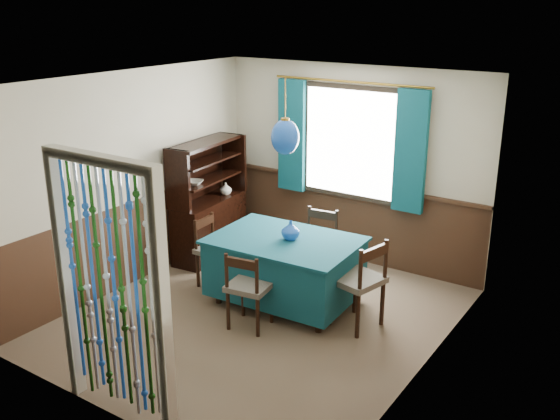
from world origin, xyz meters
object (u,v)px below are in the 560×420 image
Objects in this scene: dining_table at (285,266)px; chair_left at (214,249)px; bowl_shelf at (194,182)px; sideboard at (209,216)px; pendant_lamp at (285,137)px; vase_table at (291,231)px; chair_far at (317,245)px; chair_near at (248,287)px; chair_right at (360,281)px; vase_sideboard at (226,188)px.

chair_left is at bearing -179.52° from dining_table.
bowl_shelf is at bearing 166.12° from dining_table.
pendant_lamp is at bearing -26.30° from sideboard.
chair_left is 4.32× the size of vase_table.
vase_table is (1.01, 0.09, 0.41)m from chair_left.
bowl_shelf reaches higher than chair_left.
vase_table reaches higher than chair_left.
chair_far is 0.57× the size of sideboard.
bowl_shelf is at bearing 138.90° from chair_near.
pendant_lamp reaches higher than dining_table.
chair_right is 4.03× the size of bowl_shelf.
pendant_lamp is 1.76m from bowl_shelf.
sideboard is (-1.60, 0.61, 0.11)m from dining_table.
bowl_shelf is at bearing -125.37° from chair_left.
chair_far is 4.56× the size of vase_table.
sideboard is at bearing -140.02° from chair_left.
sideboard reaches higher than chair_near.
vase_table is 1.63m from bowl_shelf.
bowl_shelf is (-0.58, 0.36, 0.64)m from chair_left.
chair_near is 1.93m from bowl_shelf.
pendant_lamp reaches higher than chair_left.
bowl_shelf reaches higher than chair_right.
chair_near reaches higher than chair_left.
chair_left is 1.09m from vase_table.
vase_sideboard is (0.00, 0.61, -0.22)m from bowl_shelf.
chair_far reaches higher than dining_table.
chair_near is at bearing 83.33° from chair_far.
chair_right reaches higher than chair_left.
pendant_lamp is 1.03m from vase_table.
chair_left is (-0.96, 0.62, -0.01)m from chair_near.
chair_far is 0.77m from vase_table.
chair_near is 1.14m from chair_right.
vase_sideboard is at bearing 151.10° from vase_table.
sideboard is at bearing 132.43° from chair_near.
chair_right is at bearing -0.98° from pendant_lamp.
vase_table is at bearing 32.67° from pendant_lamp.
bowl_shelf is at bearing 168.93° from pendant_lamp.
vase_table is at bearing 76.93° from chair_near.
dining_table is 1.84m from vase_sideboard.
pendant_lamp is 4.13× the size of vase_table.
chair_near is at bearing -90.05° from pendant_lamp.
chair_right reaches higher than vase_sideboard.
chair_right reaches higher than dining_table.
dining_table is at bearing 81.15° from chair_near.
chair_left is 1.73m from pendant_lamp.
chair_near is at bearing 138.67° from chair_right.
bowl_shelf is (-1.54, 0.30, -0.81)m from pendant_lamp.
pendant_lamp is (-0.01, -0.69, 1.42)m from chair_far.
vase_table is at bearing -28.90° from vase_sideboard.
chair_far reaches higher than chair_near.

